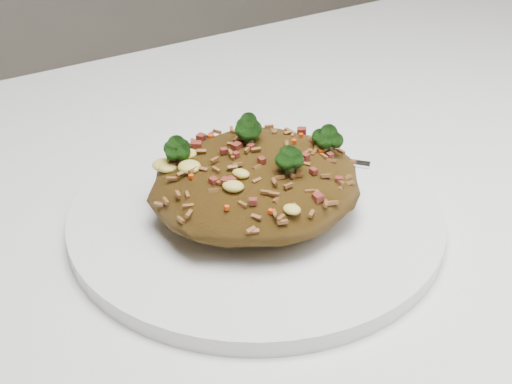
# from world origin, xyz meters

# --- Properties ---
(dining_table) EXTENTS (1.20, 0.80, 0.75)m
(dining_table) POSITION_xyz_m (0.00, 0.00, 0.66)
(dining_table) COLOR white
(dining_table) RESTS_ON ground
(plate) EXTENTS (0.30, 0.30, 0.01)m
(plate) POSITION_xyz_m (-0.08, 0.01, 0.76)
(plate) COLOR white
(plate) RESTS_ON dining_table
(fried_rice) EXTENTS (0.17, 0.15, 0.07)m
(fried_rice) POSITION_xyz_m (-0.08, 0.01, 0.80)
(fried_rice) COLOR brown
(fried_rice) RESTS_ON plate
(fork) EXTENTS (0.12, 0.13, 0.00)m
(fork) POSITION_xyz_m (-0.01, 0.07, 0.77)
(fork) COLOR silver
(fork) RESTS_ON plate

